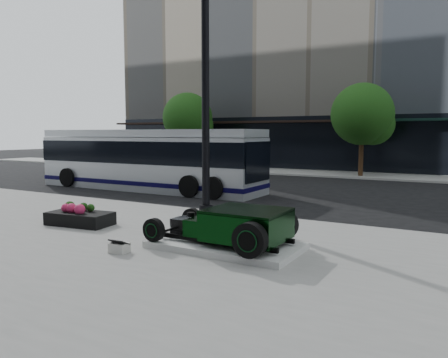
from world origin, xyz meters
The scene contains 9 objects.
ground centered at (0.00, 0.00, 0.00)m, with size 120.00×120.00×0.00m, color black.
sidewalk_far centered at (0.00, 14.00, 0.06)m, with size 70.00×4.00×0.12m, color gray.
street_trees centered at (1.15, 13.07, 3.77)m, with size 29.80×3.80×5.70m.
display_plinth centered at (2.25, -6.13, 0.20)m, with size 3.40×1.80×0.15m, color silver.
hot_rod centered at (2.59, -6.13, 0.70)m, with size 3.22×2.00×0.81m.
info_plaque centered at (0.39, -7.61, 0.24)m, with size 0.42×0.33×0.31m.
lamppost centered at (-0.72, -2.25, 4.09)m, with size 0.47×0.47×8.58m.
flower_planter centered at (-2.67, -5.97, 0.34)m, with size 1.97×1.17×0.60m.
transit_bus centered at (-6.85, 2.05, 1.49)m, with size 12.12×2.88×2.92m.
Camera 1 is at (7.11, -14.63, 2.75)m, focal length 35.00 mm.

